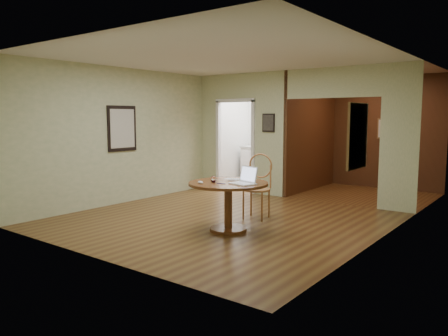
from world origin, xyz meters
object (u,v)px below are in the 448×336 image
Objects in this scene: open_laptop at (245,179)px; closed_laptop at (234,180)px; dining_table at (228,195)px; chair at (258,182)px.

closed_laptop is (-0.31, 0.15, -0.05)m from open_laptop.
open_laptop is (0.29, 0.03, 0.26)m from dining_table.
closed_laptop is (0.10, -0.84, 0.15)m from chair.
closed_laptop reaches higher than dining_table.
chair is at bearing 96.68° from dining_table.
open_laptop is 1.29× the size of closed_laptop.
dining_table is at bearing -94.12° from chair.
dining_table is 0.27m from closed_laptop.
open_laptop reaches higher than dining_table.
open_laptop reaches higher than closed_laptop.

